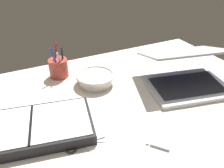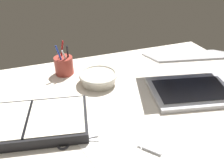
{
  "view_description": "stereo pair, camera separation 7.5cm",
  "coord_description": "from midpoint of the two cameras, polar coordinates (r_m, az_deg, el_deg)",
  "views": [
    {
      "loc": [
        -30.71,
        -55.79,
        54.12
      ],
      "look_at": [
        0.44,
        8.49,
        9.0
      ],
      "focal_mm": 35.0,
      "sensor_mm": 36.0,
      "label": 1
    },
    {
      "loc": [
        -23.81,
        -58.7,
        54.12
      ],
      "look_at": [
        0.44,
        8.49,
        9.0
      ],
      "focal_mm": 35.0,
      "sensor_mm": 36.0,
      "label": 2
    }
  ],
  "objects": [
    {
      "name": "desk_top",
      "position": [
        0.83,
        -0.3,
        -7.68
      ],
      "size": [
        140.0,
        100.0,
        2.0
      ],
      "primitive_type": "cube",
      "color": "beige",
      "rests_on": "ground"
    },
    {
      "name": "laptop",
      "position": [
        0.99,
        17.06,
        2.39
      ],
      "size": [
        41.32,
        38.72,
        17.15
      ],
      "rotation": [
        0.0,
        0.0,
        -0.22
      ],
      "color": "#B7B7BC",
      "rests_on": "desk_top"
    },
    {
      "name": "bowl",
      "position": [
        0.97,
        -6.54,
        1.46
      ],
      "size": [
        17.33,
        17.33,
        5.02
      ],
      "color": "silver",
      "rests_on": "desk_top"
    },
    {
      "name": "pen_cup",
      "position": [
        1.05,
        -15.79,
        4.08
      ],
      "size": [
        8.7,
        8.7,
        15.63
      ],
      "color": "#9E382D",
      "rests_on": "desk_top"
    },
    {
      "name": "planner",
      "position": [
        0.78,
        -22.84,
        -10.73
      ],
      "size": [
        42.32,
        28.19,
        4.31
      ],
      "rotation": [
        0.0,
        0.0,
        -0.2
      ],
      "color": "black",
      "rests_on": "desk_top"
    },
    {
      "name": "scissors",
      "position": [
        0.71,
        -12.54,
        -15.22
      ],
      "size": [
        13.35,
        6.84,
        0.8
      ],
      "rotation": [
        0.0,
        0.0,
        -0.18
      ],
      "color": "#B7B7BC",
      "rests_on": "desk_top"
    },
    {
      "name": "paper_sheet_front",
      "position": [
        0.72,
        -0.48,
        -14.38
      ],
      "size": [
        27.4,
        32.18,
        0.16
      ],
      "primitive_type": "cube",
      "rotation": [
        0.0,
        0.0,
        0.27
      ],
      "color": "white",
      "rests_on": "desk_top"
    },
    {
      "name": "usb_drive",
      "position": [
        0.7,
        9.24,
        -15.73
      ],
      "size": [
        5.96,
        6.46,
        1.0
      ],
      "rotation": [
        0.0,
        0.0,
        0.72
      ],
      "color": "#99999E",
      "rests_on": "desk_top"
    }
  ]
}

